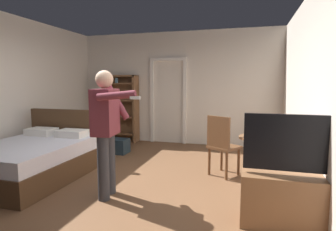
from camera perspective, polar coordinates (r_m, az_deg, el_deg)
name	(u,v)px	position (r m, az deg, el deg)	size (l,w,h in m)	color
ground_plane	(124,187)	(4.22, -9.13, -14.35)	(6.89, 6.89, 0.00)	brown
wall_back	(177,88)	(6.96, 1.91, 5.65)	(5.20, 0.12, 2.76)	silver
wall_right	(324,94)	(3.66, 29.43, 3.80)	(0.12, 6.50, 2.76)	silver
doorway_frame	(168,95)	(6.94, 0.06, 4.35)	(0.93, 0.08, 2.13)	white
bed	(33,159)	(4.98, -26.03, -8.00)	(1.47, 1.94, 1.02)	#4C331E
bookshelf	(121,106)	(7.26, -9.64, 2.01)	(0.91, 0.32, 1.71)	brown
tv_flatscreen	(292,194)	(3.26, 24.26, -14.56)	(1.04, 0.40, 1.20)	brown
side_table	(259,152)	(4.47, 18.18, -7.10)	(0.60, 0.60, 0.70)	brown
laptop	(257,134)	(4.37, 17.85, -3.60)	(0.37, 0.37, 0.17)	black
bottle_on_table	(270,130)	(4.33, 20.24, -2.89)	(0.06, 0.06, 0.28)	#39351D
wooden_chair	(222,143)	(4.56, 11.01, -5.64)	(0.58, 0.58, 0.99)	brown
person_blue_shirt	(106,125)	(3.69, -12.60, -1.97)	(0.72, 0.57, 1.67)	#333338
suitcase_dark	(115,146)	(6.14, -10.81, -6.14)	(0.56, 0.35, 0.31)	#1E2D38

